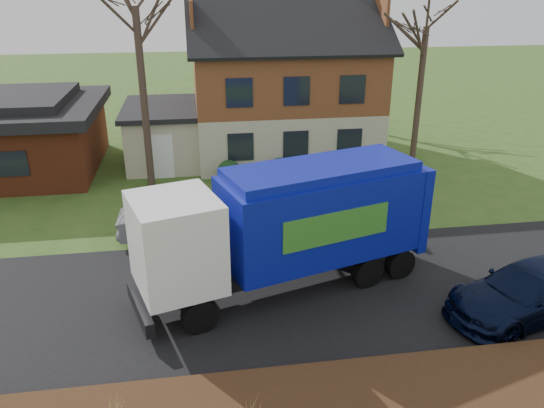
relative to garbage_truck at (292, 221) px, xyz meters
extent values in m
plane|color=#2E541C|center=(0.06, -0.35, -2.17)|extent=(120.00, 120.00, 0.00)
cube|color=black|center=(0.06, -0.35, -2.16)|extent=(80.00, 7.00, 0.02)
cube|color=#BEB699|center=(2.06, 13.65, -0.82)|extent=(9.00, 7.50, 2.70)
cube|color=#5C301A|center=(2.06, 13.65, 1.93)|extent=(9.00, 7.50, 2.80)
cube|color=#BEB699|center=(-4.14, 13.15, -0.87)|extent=(3.50, 5.50, 2.60)
cube|color=black|center=(-4.14, 13.15, 0.55)|extent=(3.90, 5.90, 0.24)
cylinder|color=black|center=(-2.79, -1.86, -1.68)|extent=(1.02, 0.59, 0.97)
cylinder|color=black|center=(-3.35, 0.01, -1.68)|extent=(1.02, 0.59, 0.97)
cylinder|color=black|center=(2.28, -0.33, -1.68)|extent=(1.02, 0.59, 0.97)
cylinder|color=black|center=(1.72, 1.53, -1.68)|extent=(1.02, 0.59, 0.97)
cylinder|color=black|center=(3.44, 0.01, -1.68)|extent=(1.02, 0.59, 0.97)
cylinder|color=black|center=(2.88, 1.88, -1.68)|extent=(1.02, 0.59, 0.97)
cube|color=black|center=(0.04, 0.01, -1.38)|extent=(7.97, 3.36, 0.32)
cube|color=white|center=(-3.29, -0.99, 0.06)|extent=(2.71, 2.84, 2.51)
cube|color=black|center=(-4.27, -1.28, 0.20)|extent=(0.66, 1.98, 0.84)
cube|color=black|center=(-4.36, -1.31, -1.66)|extent=(0.89, 2.29, 0.42)
cube|color=#0C1693|center=(0.89, 0.27, 0.06)|extent=(6.27, 3.91, 2.51)
cube|color=#0C1693|center=(0.89, 0.27, 1.45)|extent=(5.92, 3.56, 0.28)
cube|color=#0C1693|center=(3.78, 1.13, -0.03)|extent=(0.99, 2.36, 2.69)
cube|color=#367C28|center=(1.09, -0.90, 0.15)|extent=(3.21, 1.00, 0.93)
cube|color=#367C28|center=(0.42, 1.36, 0.15)|extent=(3.21, 1.00, 0.93)
imported|color=#A6A7AD|center=(-3.42, 3.89, -1.49)|extent=(4.16, 1.50, 1.36)
imported|color=black|center=(6.22, -2.41, -1.45)|extent=(5.29, 3.16, 1.44)
cylinder|color=#403026|center=(-4.69, 9.54, 1.67)|extent=(0.32, 0.32, 7.67)
cylinder|color=#47362A|center=(8.31, 10.76, 1.15)|extent=(0.30, 0.30, 6.64)
cylinder|color=#3D2E25|center=(4.27, 22.02, 1.78)|extent=(0.30, 0.30, 7.90)
cone|color=tan|center=(-4.47, -5.18, -1.42)|extent=(0.04, 0.04, 0.89)
cone|color=tan|center=(-4.32, -5.18, -1.42)|extent=(0.04, 0.04, 0.89)
cone|color=tan|center=(-4.47, -5.07, -1.42)|extent=(0.04, 0.04, 0.89)
camera|label=1|loc=(-2.68, -13.67, 6.41)|focal=35.00mm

